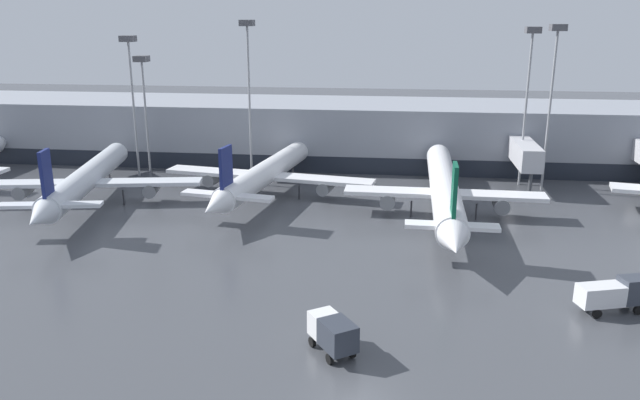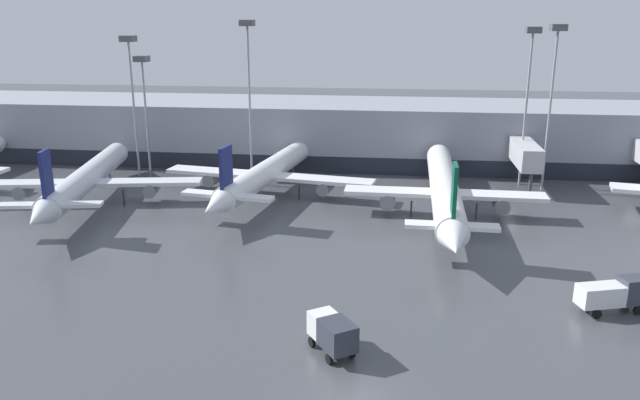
{
  "view_description": "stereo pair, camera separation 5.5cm",
  "coord_description": "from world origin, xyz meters",
  "px_view_note": "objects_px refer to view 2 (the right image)",
  "views": [
    {
      "loc": [
        1.7,
        -31.52,
        21.71
      ],
      "look_at": [
        -5.78,
        30.62,
        3.0
      ],
      "focal_mm": 35.0,
      "sensor_mm": 36.0,
      "label": 1
    },
    {
      "loc": [
        1.75,
        -31.52,
        21.71
      ],
      "look_at": [
        -5.78,
        30.62,
        3.0
      ],
      "focal_mm": 35.0,
      "sensor_mm": 36.0,
      "label": 2
    }
  ],
  "objects_px": {
    "parked_jet_0": "(86,179)",
    "parked_jet_4": "(268,172)",
    "service_truck_0": "(332,332)",
    "apron_light_mast_3": "(248,57)",
    "apron_light_mast_2": "(130,67)",
    "apron_light_mast_4": "(530,64)",
    "service_truck_1": "(614,293)",
    "apron_light_mast_0": "(143,80)",
    "apron_light_mast_5": "(555,63)",
    "parked_jet_1": "(444,189)"
  },
  "relations": [
    {
      "from": "parked_jet_4",
      "to": "apron_light_mast_4",
      "type": "xyz_separation_m",
      "value": [
        32.06,
        8.93,
        12.82
      ]
    },
    {
      "from": "parked_jet_1",
      "to": "apron_light_mast_3",
      "type": "height_order",
      "value": "apron_light_mast_3"
    },
    {
      "from": "apron_light_mast_2",
      "to": "apron_light_mast_3",
      "type": "bearing_deg",
      "value": 6.59
    },
    {
      "from": "parked_jet_1",
      "to": "service_truck_0",
      "type": "bearing_deg",
      "value": 164.4
    },
    {
      "from": "parked_jet_0",
      "to": "service_truck_1",
      "type": "bearing_deg",
      "value": -122.4
    },
    {
      "from": "apron_light_mast_3",
      "to": "apron_light_mast_4",
      "type": "relative_size",
      "value": 1.04
    },
    {
      "from": "parked_jet_0",
      "to": "apron_light_mast_4",
      "type": "distance_m",
      "value": 56.17
    },
    {
      "from": "parked_jet_1",
      "to": "apron_light_mast_3",
      "type": "distance_m",
      "value": 32.29
    },
    {
      "from": "parked_jet_4",
      "to": "service_truck_0",
      "type": "bearing_deg",
      "value": -152.91
    },
    {
      "from": "apron_light_mast_4",
      "to": "parked_jet_4",
      "type": "bearing_deg",
      "value": -164.43
    },
    {
      "from": "parked_jet_4",
      "to": "service_truck_0",
      "type": "relative_size",
      "value": 8.19
    },
    {
      "from": "parked_jet_4",
      "to": "service_truck_1",
      "type": "bearing_deg",
      "value": -121.89
    },
    {
      "from": "parked_jet_1",
      "to": "apron_light_mast_2",
      "type": "distance_m",
      "value": 44.68
    },
    {
      "from": "apron_light_mast_0",
      "to": "apron_light_mast_4",
      "type": "bearing_deg",
      "value": -1.0
    },
    {
      "from": "parked_jet_0",
      "to": "parked_jet_1",
      "type": "relative_size",
      "value": 0.86
    },
    {
      "from": "service_truck_0",
      "to": "apron_light_mast_5",
      "type": "bearing_deg",
      "value": -62.29
    },
    {
      "from": "parked_jet_0",
      "to": "apron_light_mast_3",
      "type": "distance_m",
      "value": 26.12
    },
    {
      "from": "service_truck_0",
      "to": "apron_light_mast_0",
      "type": "distance_m",
      "value": 57.08
    },
    {
      "from": "service_truck_0",
      "to": "apron_light_mast_3",
      "type": "height_order",
      "value": "apron_light_mast_3"
    },
    {
      "from": "apron_light_mast_3",
      "to": "apron_light_mast_0",
      "type": "bearing_deg",
      "value": 177.89
    },
    {
      "from": "parked_jet_4",
      "to": "apron_light_mast_4",
      "type": "height_order",
      "value": "apron_light_mast_4"
    },
    {
      "from": "parked_jet_1",
      "to": "apron_light_mast_0",
      "type": "bearing_deg",
      "value": 69.94
    },
    {
      "from": "parked_jet_1",
      "to": "apron_light_mast_2",
      "type": "xyz_separation_m",
      "value": [
        -40.98,
        13.35,
        11.77
      ]
    },
    {
      "from": "apron_light_mast_2",
      "to": "apron_light_mast_4",
      "type": "distance_m",
      "value": 51.95
    },
    {
      "from": "apron_light_mast_3",
      "to": "apron_light_mast_5",
      "type": "height_order",
      "value": "apron_light_mast_3"
    },
    {
      "from": "parked_jet_1",
      "to": "apron_light_mast_3",
      "type": "bearing_deg",
      "value": 60.32
    },
    {
      "from": "parked_jet_4",
      "to": "apron_light_mast_5",
      "type": "relative_size",
      "value": 1.71
    },
    {
      "from": "parked_jet_0",
      "to": "parked_jet_4",
      "type": "xyz_separation_m",
      "value": [
        20.51,
        6.27,
        -0.12
      ]
    },
    {
      "from": "service_truck_0",
      "to": "apron_light_mast_4",
      "type": "xyz_separation_m",
      "value": [
        20.26,
        45.64,
        14.21
      ]
    },
    {
      "from": "apron_light_mast_3",
      "to": "apron_light_mast_5",
      "type": "distance_m",
      "value": 38.74
    },
    {
      "from": "apron_light_mast_4",
      "to": "apron_light_mast_5",
      "type": "xyz_separation_m",
      "value": [
        2.39,
        -2.45,
        0.23
      ]
    },
    {
      "from": "service_truck_0",
      "to": "parked_jet_4",
      "type": "bearing_deg",
      "value": -16.81
    },
    {
      "from": "parked_jet_0",
      "to": "apron_light_mast_2",
      "type": "height_order",
      "value": "apron_light_mast_2"
    },
    {
      "from": "parked_jet_0",
      "to": "parked_jet_4",
      "type": "bearing_deg",
      "value": -82.81
    },
    {
      "from": "parked_jet_4",
      "to": "apron_light_mast_5",
      "type": "distance_m",
      "value": 37.4
    },
    {
      "from": "service_truck_1",
      "to": "apron_light_mast_0",
      "type": "xyz_separation_m",
      "value": [
        -51.5,
        38.07,
        11.48
      ]
    },
    {
      "from": "parked_jet_1",
      "to": "parked_jet_4",
      "type": "height_order",
      "value": "parked_jet_1"
    },
    {
      "from": "apron_light_mast_3",
      "to": "parked_jet_0",
      "type": "bearing_deg",
      "value": -136.37
    },
    {
      "from": "service_truck_0",
      "to": "service_truck_1",
      "type": "relative_size",
      "value": 0.76
    },
    {
      "from": "parked_jet_1",
      "to": "service_truck_0",
      "type": "height_order",
      "value": "parked_jet_1"
    },
    {
      "from": "parked_jet_1",
      "to": "parked_jet_4",
      "type": "bearing_deg",
      "value": 75.67
    },
    {
      "from": "parked_jet_0",
      "to": "apron_light_mast_3",
      "type": "relative_size",
      "value": 1.63
    },
    {
      "from": "apron_light_mast_5",
      "to": "apron_light_mast_2",
      "type": "bearing_deg",
      "value": 178.96
    },
    {
      "from": "parked_jet_0",
      "to": "parked_jet_4",
      "type": "relative_size",
      "value": 0.97
    },
    {
      "from": "parked_jet_0",
      "to": "service_truck_0",
      "type": "height_order",
      "value": "parked_jet_0"
    },
    {
      "from": "service_truck_1",
      "to": "apron_light_mast_2",
      "type": "height_order",
      "value": "apron_light_mast_2"
    },
    {
      "from": "parked_jet_4",
      "to": "service_truck_1",
      "type": "xyz_separation_m",
      "value": [
        32.29,
        -28.24,
        -1.39
      ]
    },
    {
      "from": "parked_jet_4",
      "to": "apron_light_mast_3",
      "type": "height_order",
      "value": "apron_light_mast_3"
    },
    {
      "from": "apron_light_mast_0",
      "to": "apron_light_mast_4",
      "type": "height_order",
      "value": "apron_light_mast_4"
    },
    {
      "from": "apron_light_mast_2",
      "to": "service_truck_1",
      "type": "bearing_deg",
      "value": -34.4
    }
  ]
}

